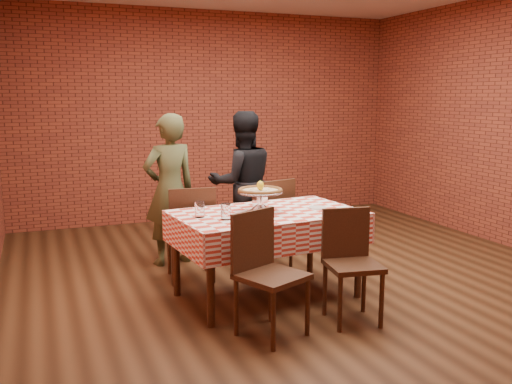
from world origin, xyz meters
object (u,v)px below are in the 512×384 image
water_glass_left (226,211)px  diner_black (242,183)px  table (267,255)px  chair_near_right (353,268)px  water_glass_right (200,209)px  chair_near_left (272,276)px  pizza (260,191)px  condiment_caddy (260,197)px  diner_olive (170,190)px  chair_far_left (190,232)px  chair_far_right (265,222)px  pizza_stand (260,202)px

water_glass_left → diner_black: 1.72m
table → chair_near_right: size_ratio=1.78×
water_glass_right → chair_near_left: 0.91m
pizza → condiment_caddy: bearing=69.0°
diner_black → diner_olive: bearing=12.0°
chair_near_right → chair_far_left: bearing=130.2°
pizza → condiment_caddy: pizza is taller
chair_far_left → diner_black: (0.78, 0.69, 0.33)m
condiment_caddy → diner_olive: bearing=111.2°
pizza → chair_far_right: bearing=64.8°
table → pizza_stand: 0.47m
chair_near_left → chair_far_left: 1.50m
chair_near_right → pizza_stand: bearing=129.8°
diner_olive → table: bearing=101.1°
chair_near_left → chair_far_right: 1.72m
chair_far_left → chair_far_right: (0.82, 0.12, 0.00)m
pizza_stand → condiment_caddy: size_ratio=2.53×
diner_black → pizza: bearing=79.6°
table → diner_black: diner_black is taller
table → pizza: 0.57m
pizza_stand → water_glass_left: size_ratio=3.07×
pizza → chair_near_right: pizza is taller
pizza → diner_black: diner_black is taller
table → water_glass_left: bearing=-160.3°
condiment_caddy → diner_black: diner_black is taller
table → diner_olive: (-0.55, 1.28, 0.41)m
water_glass_left → chair_near_left: 0.73m
condiment_caddy → diner_black: bearing=67.7°
table → water_glass_left: (-0.42, -0.15, 0.45)m
chair_far_left → chair_near_left: bearing=104.8°
pizza_stand → condiment_caddy: bearing=69.0°
diner_black → chair_far_right: bearing=97.7°
chair_far_left → chair_far_right: size_ratio=0.99×
pizza → chair_far_left: (-0.44, 0.70, -0.48)m
table → water_glass_left: 0.63m
table → diner_black: (0.29, 1.41, 0.41)m
table → chair_near_left: chair_near_left is taller
chair_far_left → water_glass_left: bearing=101.2°
chair_near_right → diner_black: diner_black is taller
chair_far_right → diner_olive: size_ratio=0.59×
water_glass_right → chair_far_left: 0.81m
chair_far_left → pizza: bearing=128.4°
table → diner_black: bearing=78.4°
chair_far_left → chair_far_right: 0.83m
water_glass_right → chair_near_left: chair_near_left is taller
water_glass_left → condiment_caddy: condiment_caddy is taller
table → diner_olive: 1.46m
condiment_caddy → chair_far_left: 0.79m
water_glass_right → condiment_caddy: 0.71m
chair_near_left → chair_near_right: chair_near_left is taller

